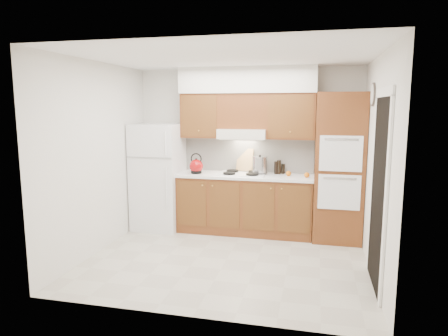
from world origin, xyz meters
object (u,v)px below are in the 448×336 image
at_px(fridge, 159,176).
at_px(stock_pot, 260,165).
at_px(oven_cabinet, 339,168).
at_px(kettle, 196,166).

relative_size(fridge, stock_pot, 7.11).
xyz_separation_m(oven_cabinet, kettle, (-2.19, -0.06, -0.04)).
distance_m(oven_cabinet, stock_pot, 1.20).
bearing_deg(oven_cabinet, stock_pot, 175.30).
distance_m(oven_cabinet, kettle, 2.19).
relative_size(oven_cabinet, stock_pot, 9.09).
xyz_separation_m(fridge, stock_pot, (1.65, 0.13, 0.23)).
height_order(kettle, stock_pot, stock_pot).
distance_m(fridge, stock_pot, 1.67).
xyz_separation_m(oven_cabinet, stock_pot, (-1.19, 0.10, -0.01)).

